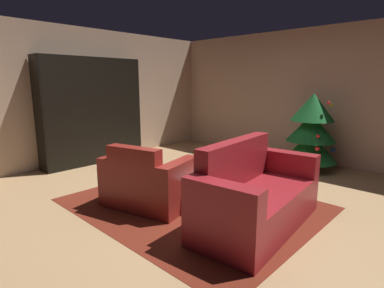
{
  "coord_description": "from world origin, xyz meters",
  "views": [
    {
      "loc": [
        2.63,
        -2.89,
        1.57
      ],
      "look_at": [
        -0.25,
        0.15,
        0.71
      ],
      "focal_mm": 28.69,
      "sensor_mm": 36.0,
      "label": 1
    }
  ],
  "objects_px": {
    "bookshelf_unit": "(99,113)",
    "bottle_on_table": "(206,164)",
    "couch_red": "(255,197)",
    "decorated_tree": "(311,131)",
    "armchair_red": "(148,183)",
    "coffee_table": "(190,175)",
    "book_stack_on_table": "(185,168)"
  },
  "relations": [
    {
      "from": "bookshelf_unit",
      "to": "bottle_on_table",
      "type": "height_order",
      "value": "bookshelf_unit"
    },
    {
      "from": "couch_red",
      "to": "decorated_tree",
      "type": "bearing_deg",
      "value": 100.51
    },
    {
      "from": "bookshelf_unit",
      "to": "armchair_red",
      "type": "xyz_separation_m",
      "value": [
        2.45,
        -0.76,
        -0.67
      ]
    },
    {
      "from": "decorated_tree",
      "to": "coffee_table",
      "type": "bearing_deg",
      "value": -100.35
    },
    {
      "from": "armchair_red",
      "to": "couch_red",
      "type": "relative_size",
      "value": 0.68
    },
    {
      "from": "coffee_table",
      "to": "book_stack_on_table",
      "type": "distance_m",
      "value": 0.11
    },
    {
      "from": "armchair_red",
      "to": "couch_red",
      "type": "distance_m",
      "value": 1.37
    },
    {
      "from": "armchair_red",
      "to": "coffee_table",
      "type": "xyz_separation_m",
      "value": [
        0.34,
        0.43,
        0.08
      ]
    },
    {
      "from": "bookshelf_unit",
      "to": "armchair_red",
      "type": "bearing_deg",
      "value": -17.31
    },
    {
      "from": "bookshelf_unit",
      "to": "couch_red",
      "type": "height_order",
      "value": "bookshelf_unit"
    },
    {
      "from": "bookshelf_unit",
      "to": "book_stack_on_table",
      "type": "distance_m",
      "value": 2.81
    },
    {
      "from": "coffee_table",
      "to": "bottle_on_table",
      "type": "xyz_separation_m",
      "value": [
        0.11,
        0.18,
        0.14
      ]
    },
    {
      "from": "bottle_on_table",
      "to": "decorated_tree",
      "type": "distance_m",
      "value": 2.47
    },
    {
      "from": "couch_red",
      "to": "decorated_tree",
      "type": "relative_size",
      "value": 1.3
    },
    {
      "from": "coffee_table",
      "to": "book_stack_on_table",
      "type": "xyz_separation_m",
      "value": [
        -0.05,
        -0.04,
        0.09
      ]
    },
    {
      "from": "book_stack_on_table",
      "to": "bottle_on_table",
      "type": "height_order",
      "value": "bottle_on_table"
    },
    {
      "from": "bookshelf_unit",
      "to": "armchair_red",
      "type": "distance_m",
      "value": 2.66
    },
    {
      "from": "couch_red",
      "to": "decorated_tree",
      "type": "xyz_separation_m",
      "value": [
        -0.48,
        2.59,
        0.39
      ]
    },
    {
      "from": "armchair_red",
      "to": "book_stack_on_table",
      "type": "distance_m",
      "value": 0.51
    },
    {
      "from": "couch_red",
      "to": "book_stack_on_table",
      "type": "distance_m",
      "value": 1.02
    },
    {
      "from": "decorated_tree",
      "to": "couch_red",
      "type": "bearing_deg",
      "value": -79.49
    },
    {
      "from": "bookshelf_unit",
      "to": "couch_red",
      "type": "relative_size",
      "value": 1.13
    },
    {
      "from": "couch_red",
      "to": "coffee_table",
      "type": "distance_m",
      "value": 0.96
    },
    {
      "from": "book_stack_on_table",
      "to": "bottle_on_table",
      "type": "distance_m",
      "value": 0.27
    },
    {
      "from": "bottle_on_table",
      "to": "decorated_tree",
      "type": "relative_size",
      "value": 0.19
    },
    {
      "from": "book_stack_on_table",
      "to": "bottle_on_table",
      "type": "xyz_separation_m",
      "value": [
        0.16,
        0.21,
        0.04
      ]
    },
    {
      "from": "couch_red",
      "to": "coffee_table",
      "type": "bearing_deg",
      "value": -178.32
    },
    {
      "from": "couch_red",
      "to": "coffee_table",
      "type": "xyz_separation_m",
      "value": [
        -0.96,
        -0.03,
        0.05
      ]
    },
    {
      "from": "armchair_red",
      "to": "couch_red",
      "type": "height_order",
      "value": "couch_red"
    },
    {
      "from": "bookshelf_unit",
      "to": "coffee_table",
      "type": "distance_m",
      "value": 2.87
    },
    {
      "from": "bookshelf_unit",
      "to": "coffee_table",
      "type": "xyz_separation_m",
      "value": [
        2.79,
        -0.34,
        -0.6
      ]
    },
    {
      "from": "coffee_table",
      "to": "bottle_on_table",
      "type": "bearing_deg",
      "value": 57.77
    }
  ]
}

